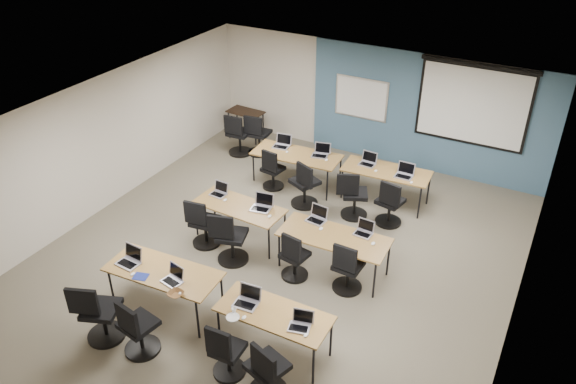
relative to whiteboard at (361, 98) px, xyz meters
The scene contains 58 objects.
floor 4.67m from the whiteboard, 86.12° to the right, with size 8.00×9.00×0.02m, color #6B6354.
ceiling 4.61m from the whiteboard, 86.12° to the right, with size 8.00×9.00×0.02m, color white.
wall_back 0.32m from the whiteboard, 13.87° to the left, with size 8.00×0.04×2.70m, color beige.
wall_front 8.93m from the whiteboard, 88.08° to the right, with size 8.00×0.04×2.70m, color beige.
wall_left 5.77m from the whiteboard, 129.90° to the right, with size 0.04×9.00×2.70m, color beige.
wall_right 6.17m from the whiteboard, 45.83° to the right, with size 0.04×9.00×2.70m, color beige.
blue_accent_panel 1.55m from the whiteboard, ahead, with size 5.50×0.04×2.70m, color #3D5977.
whiteboard is the anchor object (origin of this frame).
projector_screen 2.54m from the whiteboard, ahead, with size 2.40×0.10×1.82m.
training_table_front_left 6.56m from the whiteboard, 95.67° to the right, with size 1.84×0.77×0.73m.
training_table_front_right 6.66m from the whiteboard, 78.34° to the right, with size 1.66×0.69×0.73m.
training_table_mid_left 4.43m from the whiteboard, 98.18° to the right, with size 1.72×0.71×0.73m.
training_table_mid_right 4.63m from the whiteboard, 73.23° to the right, with size 1.89×0.79×0.73m.
training_table_back_left 2.21m from the whiteboard, 108.46° to the right, with size 1.92×0.80×0.73m.
training_table_back_right 2.31m from the whiteboard, 53.11° to the right, with size 1.79×0.75×0.73m.
laptop_0 6.71m from the whiteboard, 100.65° to the right, with size 0.36×0.30×0.27m.
mouse_0 6.89m from the whiteboard, 98.34° to the right, with size 0.05×0.09×0.03m, color white.
task_chair_0 7.64m from the whiteboard, 98.05° to the right, with size 0.60×0.57×1.05m.
laptop_1 6.63m from the whiteboard, 93.04° to the right, with size 0.31×0.26×0.24m.
mouse_1 6.81m from the whiteboard, 90.62° to the right, with size 0.06×0.09×0.03m, color white.
task_chair_1 7.53m from the whiteboard, 92.84° to the right, with size 0.53×0.53×1.01m.
laptop_2 6.58m from the whiteboard, 82.09° to the right, with size 0.34×0.29×0.26m.
mouse_2 6.88m from the whiteboard, 81.42° to the right, with size 0.06×0.09×0.03m, color white.
task_chair_2 7.34m from the whiteboard, 82.24° to the right, with size 0.47×0.47×0.96m.
laptop_3 6.81m from the whiteboard, 74.66° to the right, with size 0.30×0.25×0.23m.
mouse_3 6.97m from the whiteboard, 73.80° to the right, with size 0.05×0.09×0.03m, color white.
task_chair_3 7.51m from the whiteboard, 77.10° to the right, with size 0.56×0.54×1.02m.
laptop_4 4.36m from the whiteboard, 105.89° to the right, with size 0.30×0.26×0.23m.
mouse_4 4.46m from the whiteboard, 102.48° to the right, with size 0.06×0.10×0.04m, color white.
task_chair_4 5.06m from the whiteboard, 102.90° to the right, with size 0.53×0.53×1.01m.
laptop_5 4.25m from the whiteboard, 92.85° to the right, with size 0.36×0.30×0.27m.
mouse_5 4.43m from the whiteboard, 89.28° to the right, with size 0.06×0.10×0.04m, color white.
task_chair_5 5.12m from the whiteboard, 94.59° to the right, with size 0.57×0.56×1.04m.
laptop_6 4.20m from the whiteboard, 78.22° to the right, with size 0.33×0.28×0.25m.
mouse_6 4.48m from the whiteboard, 76.45° to the right, with size 0.06×0.10×0.04m, color white.
task_chair_6 5.06m from the whiteboard, 80.50° to the right, with size 0.47×0.47×0.96m.
laptop_7 4.46m from the whiteboard, 66.87° to the right, with size 0.30×0.26×0.23m.
mouse_7 4.77m from the whiteboard, 65.07° to the right, with size 0.06×0.10×0.04m, color white.
task_chair_7 5.16m from the whiteboard, 69.92° to the right, with size 0.50×0.50×0.99m.
laptop_8 2.21m from the whiteboard, 121.93° to the right, with size 0.35×0.30×0.27m.
mouse_8 2.29m from the whiteboard, 113.88° to the right, with size 0.05×0.09×0.03m, color white.
task_chair_8 2.82m from the whiteboard, 113.12° to the right, with size 0.47×0.47×0.95m.
laptop_9 1.90m from the whiteboard, 95.49° to the right, with size 0.35×0.29×0.26m.
mouse_9 2.05m from the whiteboard, 88.79° to the right, with size 0.06×0.10×0.04m, color white.
task_chair_9 2.89m from the whiteboard, 91.75° to the right, with size 0.61×0.57×1.04m.
laptop_10 1.99m from the whiteboard, 62.42° to the right, with size 0.33×0.28×0.25m.
mouse_10 2.31m from the whiteboard, 59.01° to the right, with size 0.06×0.09×0.03m, color white.
task_chair_10 2.97m from the whiteboard, 70.05° to the right, with size 0.58×0.54×1.02m.
laptop_11 2.56m from the whiteboard, 46.45° to the right, with size 0.35×0.30×0.26m.
mouse_11 2.86m from the whiteboard, 46.16° to the right, with size 0.05×0.09×0.03m, color white.
task_chair_11 3.22m from the whiteboard, 56.42° to the right, with size 0.52×0.52×1.00m.
blue_mousepad 6.85m from the whiteboard, 97.19° to the right, with size 0.22×0.19×0.01m, color navy.
snack_bowl 6.88m from the whiteboard, 90.91° to the right, with size 0.24×0.24×0.06m, color #985C20.
snack_plate 6.93m from the whiteboard, 82.68° to the right, with size 0.19×0.19×0.01m, color white.
coffee_cup 6.83m from the whiteboard, 82.90° to the right, with size 0.06×0.06×0.05m, color silver.
utility_table 3.02m from the whiteboard, 169.72° to the right, with size 0.91×0.50×0.75m.
spare_chair_a 2.63m from the whiteboard, 152.18° to the right, with size 0.56×0.56×1.04m.
spare_chair_b 3.07m from the whiteboard, 152.08° to the right, with size 0.57×0.57×1.05m.
Camera 1 is at (4.02, -7.16, 6.27)m, focal length 35.00 mm.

